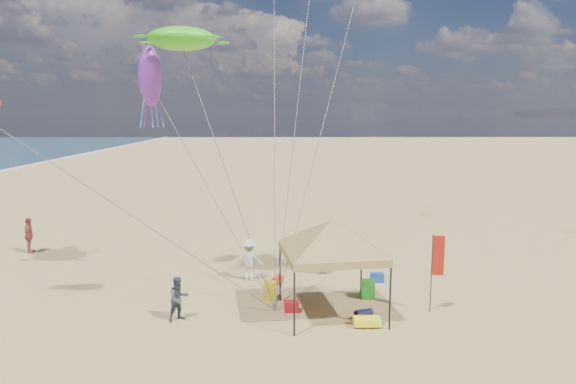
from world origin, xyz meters
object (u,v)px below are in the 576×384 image
Objects in this scene: person_near_c at (249,260)px; person_near_a at (322,254)px; chair_green at (367,289)px; person_far_a at (29,235)px; cooler_blue at (377,277)px; feather_flag at (436,260)px; beach_cart at (367,321)px; chair_yellow at (270,290)px; cooler_red at (292,306)px; person_near_b at (179,299)px; canopy_tent at (332,223)px.

person_near_a is at bearing -161.37° from person_near_c.
person_far_a is at bearing 157.39° from chair_green.
cooler_blue is 2.63m from person_near_a.
beach_cart is at bearing -154.26° from feather_flag.
chair_yellow is at bearing -178.26° from chair_green.
chair_yellow is 3.94m from person_near_a.
cooler_red is 0.35× the size of person_near_b.
cooler_red is at bearing 178.75° from feather_flag.
person_far_a is at bearing 148.86° from beach_cart.
canopy_tent is 3.57× the size of person_near_c.
feather_flag is at bearing -36.28° from person_near_b.
chair_green reaches higher than cooler_red.
chair_yellow is at bearing -155.77° from cooler_blue.
cooler_red is 0.30× the size of person_near_c.
chair_green is (2.98, 1.37, 0.16)m from cooler_red.
canopy_tent reaches higher than chair_green.
person_far_a reaches higher than person_near_c.
canopy_tent is 17.09m from person_far_a.
feather_flag is 5.44m from cooler_red.
person_near_a is at bearing 153.49° from cooler_blue.
person_near_a is at bearing 129.22° from feather_flag.
beach_cart is 5.96m from person_near_a.
canopy_tent is 3.44m from cooler_red.
person_near_c reaches higher than beach_cart.
chair_yellow is 14.25m from person_far_a.
chair_yellow is at bearing 167.07° from feather_flag.
person_near_a is 0.99× the size of person_far_a.
person_near_a is (1.45, 4.43, 0.73)m from cooler_red.
cooler_blue reaches higher than beach_cart.
person_near_c is at bearing 151.51° from feather_flag.
beach_cart is at bearing -99.74° from chair_green.
canopy_tent reaches higher than cooler_red.
cooler_blue is 4.97m from chair_yellow.
person_near_b reaches higher than cooler_blue.
beach_cart is (-0.48, -2.77, -0.15)m from chair_green.
chair_yellow is 0.78× the size of beach_cart.
person_near_b is 4.88m from person_near_c.
chair_yellow is (-0.82, 1.26, 0.16)m from cooler_red.
canopy_tent reaches higher than person_near_b.
chair_green reaches higher than beach_cart.
person_near_b is at bearing -148.03° from person_far_a.
person_near_b is (-6.88, -2.11, 0.43)m from chair_green.
canopy_tent is 5.27m from person_near_a.
person_near_b reaches higher than cooler_red.
cooler_blue is at bearing 112.96° from feather_flag.
canopy_tent is 2.22× the size of feather_flag.
beach_cart is 6.47m from person_near_b.
cooler_blue is (3.71, 3.30, 0.00)m from cooler_red.
person_near_b is (-5.30, -0.47, -2.54)m from canopy_tent.
person_near_c is (-4.25, 5.03, 0.70)m from beach_cart.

